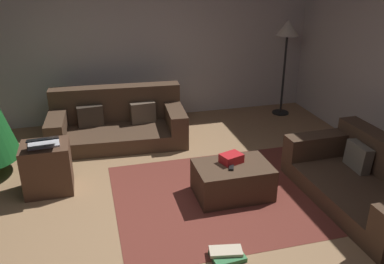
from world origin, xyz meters
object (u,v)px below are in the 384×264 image
object	(u,v)px
corner_lamp	(287,35)
tv_remote	(231,167)
gift_box	(231,158)
side_table	(47,168)
book_stack	(227,255)
couch_left	(118,122)
couch_right	(372,182)
ottoman	(232,180)
laptop	(43,142)

from	to	relation	value
corner_lamp	tv_remote	bearing A→B (deg)	-127.11
gift_box	side_table	bearing A→B (deg)	164.21
tv_remote	book_stack	xyz separation A→B (m)	(-0.37, -0.94, -0.35)
couch_left	gift_box	size ratio (longest dim) A/B	8.50
couch_left	book_stack	bearing A→B (deg)	106.95
couch_left	couch_right	distance (m)	3.45
couch_right	book_stack	world-z (taller)	couch_right
gift_box	tv_remote	world-z (taller)	gift_box
gift_box	tv_remote	xyz separation A→B (m)	(-0.04, -0.12, -0.04)
couch_left	ottoman	world-z (taller)	couch_left
couch_right	ottoman	world-z (taller)	couch_right
tv_remote	laptop	size ratio (longest dim) A/B	0.41
gift_box	tv_remote	distance (m)	0.13
side_table	corner_lamp	bearing A→B (deg)	23.88
couch_right	ottoman	xyz separation A→B (m)	(-1.40, 0.51, -0.05)
gift_box	book_stack	size ratio (longest dim) A/B	0.72
ottoman	gift_box	bearing A→B (deg)	87.26
gift_box	book_stack	bearing A→B (deg)	-111.23
corner_lamp	couch_right	bearing A→B (deg)	-96.32
couch_left	tv_remote	size ratio (longest dim) A/B	12.14
couch_right	gift_box	size ratio (longest dim) A/B	8.05
side_table	laptop	size ratio (longest dim) A/B	1.47
couch_left	laptop	bearing A→B (deg)	59.41
ottoman	gift_box	xyz separation A→B (m)	(0.00, 0.07, 0.23)
couch_left	ottoman	bearing A→B (deg)	123.56
laptop	book_stack	world-z (taller)	laptop
side_table	ottoman	bearing A→B (deg)	-17.72
side_table	laptop	world-z (taller)	laptop
couch_right	corner_lamp	distance (m)	3.00
corner_lamp	gift_box	bearing A→B (deg)	-127.89
couch_left	side_table	xyz separation A→B (m)	(-0.90, -1.25, 0.02)
corner_lamp	ottoman	bearing A→B (deg)	-127.06
tv_remote	side_table	world-z (taller)	side_table
couch_left	couch_right	size ratio (longest dim) A/B	1.06
couch_left	laptop	size ratio (longest dim) A/B	5.03
tv_remote	gift_box	bearing A→B (deg)	92.18
couch_right	tv_remote	distance (m)	1.52
ottoman	corner_lamp	world-z (taller)	corner_lamp
couch_left	laptop	xyz separation A→B (m)	(-0.89, -1.31, 0.36)
gift_box	corner_lamp	size ratio (longest dim) A/B	0.15
laptop	corner_lamp	size ratio (longest dim) A/B	0.25
ottoman	corner_lamp	distance (m)	3.06
tv_remote	side_table	xyz separation A→B (m)	(-1.94, 0.68, -0.10)
gift_box	laptop	distance (m)	2.05
laptop	corner_lamp	world-z (taller)	corner_lamp
couch_right	tv_remote	world-z (taller)	couch_right
laptop	book_stack	size ratio (longest dim) A/B	1.22
tv_remote	ottoman	bearing A→B (deg)	71.44
ottoman	book_stack	world-z (taller)	ottoman
gift_box	couch_left	bearing A→B (deg)	120.86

